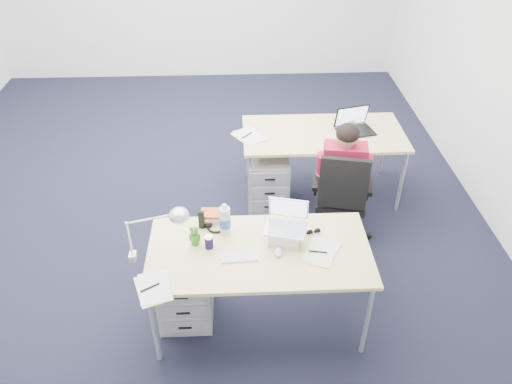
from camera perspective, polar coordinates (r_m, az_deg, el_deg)
The scene contains 24 objects.
floor at distance 5.18m, azimuth -7.89°, elevation -2.05°, with size 7.00×7.00×0.00m, color black.
room at distance 4.35m, azimuth -9.79°, elevation 16.04°, with size 6.02×7.02×2.80m.
desk_near at distance 3.62m, azimuth 0.37°, elevation -7.19°, with size 1.60×0.80×0.73m.
desk_far at distance 5.06m, azimuth 7.70°, elevation 6.30°, with size 1.60×0.80×0.73m.
office_chair at distance 4.67m, azimuth 9.42°, elevation -2.57°, with size 0.75×0.75×1.01m.
seated_person at distance 4.63m, azimuth 9.71°, elevation 1.82°, with size 0.42×0.69×1.20m.
drawer_pedestal_near at distance 3.99m, azimuth -8.02°, elevation -10.78°, with size 0.40×0.50×0.55m, color #AEB0B3.
drawer_pedestal_far at distance 5.10m, azimuth 1.38°, elevation 1.49°, with size 0.40×0.50×0.55m, color #AEB0B3.
silver_laptop at distance 3.57m, azimuth 3.42°, elevation -3.75°, with size 0.29×0.23×0.31m, color silver, non-canonical shape.
wireless_keyboard at distance 3.53m, azimuth -1.92°, elevation -7.40°, with size 0.26×0.11×0.01m, color white.
computer_mouse at distance 3.55m, azimuth 2.55°, elevation -6.88°, with size 0.06×0.10×0.03m, color white.
headphones at distance 3.78m, azimuth -4.55°, elevation -3.90°, with size 0.19×0.15×0.03m, color black, non-canonical shape.
can_koozie at distance 3.59m, azimuth -5.40°, elevation -5.70°, with size 0.06×0.06×0.10m, color #16143F.
water_bottle at distance 3.65m, azimuth -3.57°, elevation -3.12°, with size 0.08×0.08×0.26m, color silver.
bear_figurine at distance 3.61m, azimuth -7.04°, elevation -4.95°, with size 0.08×0.06×0.16m, color #1F6C1D, non-canonical shape.
book_stack at distance 3.83m, azimuth -5.07°, elevation -2.81°, with size 0.17×0.13×0.08m, color silver.
cordless_phone at distance 3.75m, azimuth -6.25°, elevation -3.17°, with size 0.04×0.03×0.15m, color black.
papers_left at distance 3.39m, azimuth -11.68°, elevation -10.75°, with size 0.20×0.29×0.01m, color #F4FF93.
papers_right at distance 3.59m, azimuth 7.40°, elevation -6.90°, with size 0.20×0.28×0.01m, color #F4FF93.
sunglasses at distance 3.74m, azimuth 6.58°, elevation -4.54°, with size 0.11×0.05×0.03m, color black, non-canonical shape.
desk_lamp at distance 3.45m, azimuth -12.15°, elevation -4.75°, with size 0.40×0.15×0.45m, color silver, non-canonical shape.
dark_laptop at distance 5.03m, azimuth 11.46°, elevation 7.97°, with size 0.35×0.34×0.25m, color black, non-canonical shape.
far_cup at distance 5.15m, azimuth 10.81°, elevation 7.72°, with size 0.07×0.07×0.09m, color white.
far_papers at distance 4.91m, azimuth -0.86°, elevation 6.36°, with size 0.22×0.31×0.01m, color white.
Camera 1 is at (0.54, -4.06, 3.16)m, focal length 35.00 mm.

